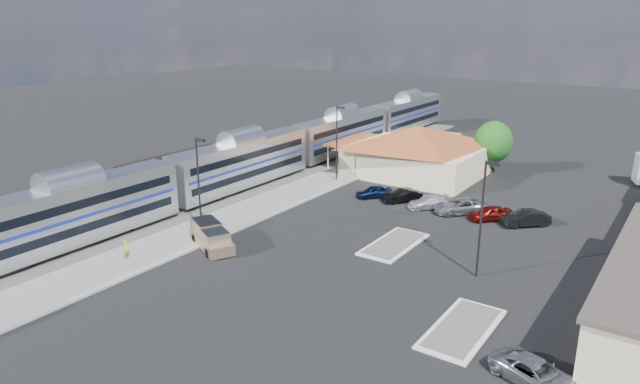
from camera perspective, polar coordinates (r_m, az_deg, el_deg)
The scene contains 22 objects.
ground at distance 49.79m, azimuth 2.23°, elevation -5.05°, with size 280.00×280.00×0.00m, color black.
railbed at distance 68.11m, azimuth -9.14°, elevation 0.91°, with size 16.00×100.00×0.12m, color #4C4944.
platform at distance 60.95m, azimuth -4.28°, elevation -0.81°, with size 5.50×92.00×0.18m, color gray.
passenger_train at distance 64.91m, azimuth -7.75°, elevation 2.74°, with size 3.00×104.00×5.55m.
freight_cars at distance 66.24m, azimuth -14.23°, elevation 1.82°, with size 2.80×46.00×4.00m.
station_depot at distance 71.19m, azimuth 9.56°, elevation 4.15°, with size 18.35×12.24×6.20m.
traffic_island_south at distance 49.55m, azimuth 7.40°, elevation -5.18°, with size 3.30×7.50×0.21m.
traffic_island_north at distance 37.71m, azimuth 14.05°, elevation -13.09°, with size 3.30×7.50×0.21m.
lamp_plat_s at distance 50.30m, azimuth -12.00°, elevation 1.23°, with size 1.08×0.25×9.00m.
lamp_plat_n at distance 66.85m, azimuth 1.75°, elevation 5.48°, with size 1.08×0.25×9.00m.
lamp_lot at distance 43.13m, azimuth 16.01°, elevation -1.72°, with size 1.08×0.25×9.00m.
tree_depot at distance 73.82m, azimuth 16.93°, elevation 4.81°, with size 4.71×4.71×6.63m.
pickup_truck at distance 49.20m, azimuth -10.80°, elevation -4.45°, with size 6.10×4.46×1.99m.
suv at distance 33.64m, azimuth 20.80°, elevation -16.60°, with size 2.29×4.96×1.38m, color #9FA1A7.
person_a at distance 48.27m, azimuth -18.81°, elevation -5.48°, with size 0.58×0.38×1.60m, color #A3BC3A.
person_b at distance 53.65m, azimuth -11.68°, elevation -2.63°, with size 0.78×0.61×1.61m, color silver.
parked_car_a at distance 62.01m, azimuth 5.41°, elevation 0.04°, with size 1.58×3.92×1.34m, color #0B1A38.
parked_car_b at distance 60.84m, azimuth 8.18°, elevation -0.36°, with size 1.49×4.27×1.41m, color black.
parked_car_c at distance 59.33m, azimuth 10.80°, elevation -1.02°, with size 1.79×4.42×1.28m, color silver.
parked_car_d at distance 58.44m, azimuth 13.79°, elevation -1.39°, with size 2.43×5.27×1.47m, color gray.
parked_car_e at distance 57.21m, azimuth 16.66°, elevation -2.04°, with size 1.70×4.22×1.44m, color maroon.
parked_car_f at distance 56.67m, azimuth 19.81°, elevation -2.49°, with size 1.60×4.58×1.51m, color black.
Camera 1 is at (24.58, -39.06, 18.70)m, focal length 32.00 mm.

